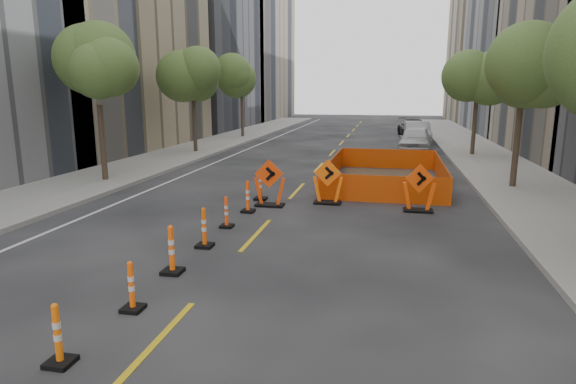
% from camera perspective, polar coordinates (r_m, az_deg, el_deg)
% --- Properties ---
extents(ground_plane, '(140.00, 140.00, 0.00)m').
position_cam_1_polar(ground_plane, '(9.82, -10.15, -11.70)').
color(ground_plane, black).
extents(sidewalk_left, '(4.00, 90.00, 0.15)m').
position_cam_1_polar(sidewalk_left, '(24.14, -19.48, 2.17)').
color(sidewalk_left, gray).
rests_on(sidewalk_left, ground).
extents(sidewalk_right, '(4.00, 90.00, 0.15)m').
position_cam_1_polar(sidewalk_right, '(21.39, 26.59, 0.39)').
color(sidewalk_right, gray).
rests_on(sidewalk_right, ground).
extents(bld_left_d, '(12.00, 16.00, 14.00)m').
position_cam_1_polar(bld_left_d, '(51.82, -11.88, 15.19)').
color(bld_left_d, '#4C4C51').
rests_on(bld_left_d, ground).
extents(bld_left_e, '(12.00, 20.00, 20.00)m').
position_cam_1_polar(bld_left_e, '(67.38, -6.18, 17.14)').
color(bld_left_e, gray).
rests_on(bld_left_e, ground).
extents(bld_right_d, '(12.00, 18.00, 20.00)m').
position_cam_1_polar(bld_right_d, '(50.72, 28.64, 17.51)').
color(bld_right_d, gray).
rests_on(bld_right_d, ground).
extents(bld_right_e, '(12.00, 14.00, 16.00)m').
position_cam_1_polar(bld_right_e, '(68.38, 24.03, 14.44)').
color(bld_right_e, tan).
rests_on(bld_right_e, ground).
extents(tree_l_b, '(2.80, 2.80, 5.95)m').
position_cam_1_polar(tree_l_b, '(21.83, -21.69, 12.79)').
color(tree_l_b, '#382B1E').
rests_on(tree_l_b, ground).
extents(tree_l_c, '(2.80, 2.80, 5.95)m').
position_cam_1_polar(tree_l_c, '(30.70, -11.21, 12.94)').
color(tree_l_c, '#382B1E').
rests_on(tree_l_c, ground).
extents(tree_l_d, '(2.80, 2.80, 5.95)m').
position_cam_1_polar(tree_l_d, '(40.11, -5.52, 12.84)').
color(tree_l_d, '#382B1E').
rests_on(tree_l_d, ground).
extents(tree_r_b, '(2.80, 2.80, 5.95)m').
position_cam_1_polar(tree_r_b, '(20.90, 26.13, 12.50)').
color(tree_r_b, '#382B1E').
rests_on(tree_r_b, ground).
extents(tree_r_c, '(2.80, 2.80, 5.95)m').
position_cam_1_polar(tree_r_c, '(30.71, 21.59, 12.34)').
color(tree_r_c, '#382B1E').
rests_on(tree_r_c, ground).
extents(channelizer_1, '(0.38, 0.38, 0.96)m').
position_cam_1_polar(channelizer_1, '(7.93, -25.66, -14.97)').
color(channelizer_1, '#EB6009').
rests_on(channelizer_1, ground).
extents(channelizer_2, '(0.37, 0.37, 0.94)m').
position_cam_1_polar(channelizer_2, '(9.23, -18.07, -10.54)').
color(channelizer_2, '#F7540A').
rests_on(channelizer_2, ground).
extents(channelizer_3, '(0.43, 0.43, 1.09)m').
position_cam_1_polar(channelizer_3, '(10.75, -13.64, -6.64)').
color(channelizer_3, '#FE560A').
rests_on(channelizer_3, ground).
extents(channelizer_4, '(0.41, 0.41, 1.04)m').
position_cam_1_polar(channelizer_4, '(12.34, -9.91, -4.17)').
color(channelizer_4, '#E55209').
rests_on(channelizer_4, ground).
extents(channelizer_5, '(0.37, 0.37, 0.93)m').
position_cam_1_polar(channelizer_5, '(14.01, -7.32, -2.35)').
color(channelizer_5, '#FD420A').
rests_on(channelizer_5, ground).
extents(channelizer_6, '(0.41, 0.41, 1.05)m').
position_cam_1_polar(channelizer_6, '(15.65, -4.78, -0.54)').
color(channelizer_6, '#FF470A').
rests_on(channelizer_6, ground).
extents(channelizer_7, '(0.44, 0.44, 1.12)m').
position_cam_1_polar(channelizer_7, '(17.38, -3.29, 0.87)').
color(channelizer_7, '#EC4309').
rests_on(channelizer_7, ground).
extents(chevron_sign_left, '(1.21, 0.89, 1.62)m').
position_cam_1_polar(chevron_sign_left, '(16.39, -2.21, 1.09)').
color(chevron_sign_left, '#E83D09').
rests_on(chevron_sign_left, ground).
extents(chevron_sign_center, '(1.06, 0.64, 1.57)m').
position_cam_1_polar(chevron_sign_center, '(16.80, 4.74, 1.23)').
color(chevron_sign_center, '#FF5E0A').
rests_on(chevron_sign_center, ground).
extents(chevron_sign_right, '(1.21, 0.96, 1.58)m').
position_cam_1_polar(chevron_sign_right, '(16.21, 15.28, 0.47)').
color(chevron_sign_right, '#FF490A').
rests_on(chevron_sign_right, ground).
extents(safety_fence, '(4.70, 7.89, 0.98)m').
position_cam_1_polar(safety_fence, '(21.09, 11.48, 2.43)').
color(safety_fence, orange).
rests_on(safety_fence, ground).
extents(parked_car_near, '(2.32, 5.03, 1.67)m').
position_cam_1_polar(parked_car_near, '(31.53, 14.85, 6.01)').
color(parked_car_near, '#B8B7BA').
rests_on(parked_car_near, ground).
extents(parked_car_mid, '(1.83, 4.97, 1.63)m').
position_cam_1_polar(parked_car_mid, '(37.04, 15.07, 6.81)').
color(parked_car_mid, '#98999E').
rests_on(parked_car_mid, ground).
extents(parked_car_far, '(2.73, 5.47, 1.53)m').
position_cam_1_polar(parked_car_far, '(42.72, 14.59, 7.41)').
color(parked_car_far, black).
rests_on(parked_car_far, ground).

